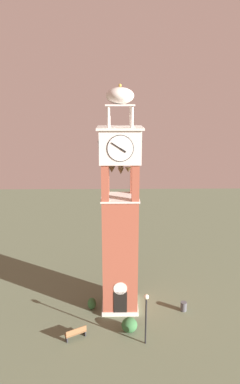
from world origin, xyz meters
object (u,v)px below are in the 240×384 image
at_px(park_bench, 76,333).
at_px(lamp_post, 146,310).
at_px(clock_tower, 120,223).
at_px(trash_bin, 184,306).

height_order(park_bench, lamp_post, lamp_post).
height_order(clock_tower, lamp_post, clock_tower).
relative_size(clock_tower, trash_bin, 22.92).
height_order(clock_tower, park_bench, clock_tower).
relative_size(lamp_post, trash_bin, 5.04).
distance_m(clock_tower, park_bench, 8.91).
bearing_deg(trash_bin, lamp_post, -132.74).
bearing_deg(lamp_post, park_bench, 173.63).
bearing_deg(trash_bin, clock_tower, 171.86).
height_order(lamp_post, trash_bin, lamp_post).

